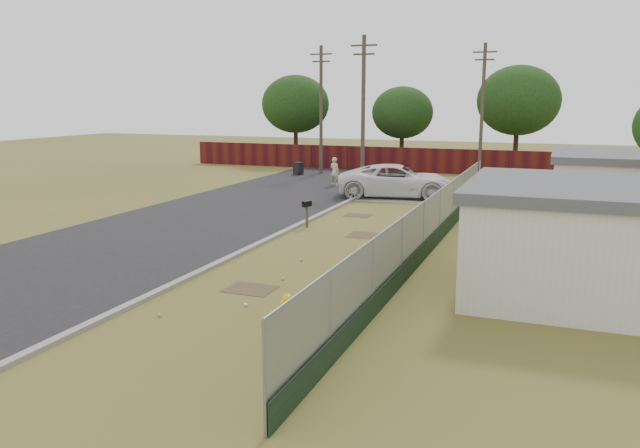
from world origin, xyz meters
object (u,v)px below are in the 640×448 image
at_px(pedestrian, 335,171).
at_px(trash_bin, 298,168).
at_px(fire_hydrant, 287,312).
at_px(mailbox, 307,206).
at_px(pickup_truck, 398,181).

height_order(pedestrian, trash_bin, pedestrian).
bearing_deg(fire_hydrant, mailbox, 110.07).
relative_size(fire_hydrant, mailbox, 0.78).
relative_size(mailbox, pickup_truck, 0.18).
bearing_deg(fire_hydrant, trash_bin, 112.57).
bearing_deg(mailbox, pedestrian, 104.60).
distance_m(mailbox, pedestrian, 13.00).
xyz_separation_m(fire_hydrant, pickup_truck, (-2.52, 20.54, 0.48)).
height_order(fire_hydrant, mailbox, mailbox).
bearing_deg(trash_bin, mailbox, -65.82).
xyz_separation_m(pedestrian, trash_bin, (-4.25, 4.19, -0.42)).
bearing_deg(pedestrian, fire_hydrant, 123.94).
relative_size(mailbox, trash_bin, 1.26).
bearing_deg(pickup_truck, fire_hydrant, 175.22).
height_order(mailbox, trash_bin, mailbox).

